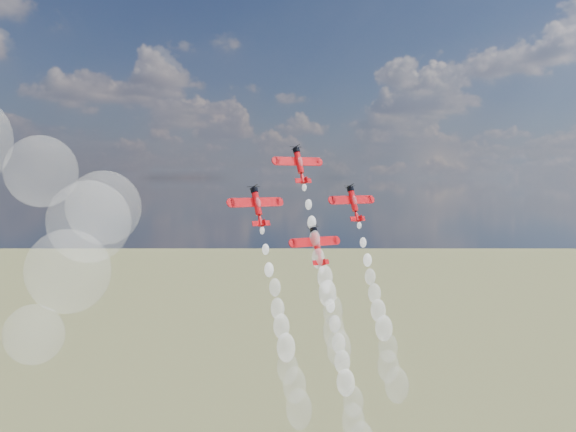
% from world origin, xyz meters
% --- Properties ---
extents(plane_lead, '(13.51, 5.90, 9.30)m').
position_xyz_m(plane_lead, '(18.84, 23.65, 108.11)').
color(plane_lead, red).
rests_on(plane_lead, ground).
extents(plane_left, '(13.51, 5.90, 9.30)m').
position_xyz_m(plane_left, '(3.90, 20.12, 98.27)').
color(plane_left, red).
rests_on(plane_left, ground).
extents(plane_right, '(13.51, 5.90, 9.30)m').
position_xyz_m(plane_right, '(33.77, 20.12, 98.27)').
color(plane_right, red).
rests_on(plane_right, ground).
extents(plane_slot, '(13.51, 5.90, 9.30)m').
position_xyz_m(plane_slot, '(18.84, 16.58, 88.43)').
color(plane_slot, red).
rests_on(plane_slot, ground).
extents(smoke_trail_lead, '(5.18, 16.38, 40.68)m').
position_xyz_m(smoke_trail_lead, '(18.91, 10.93, 72.36)').
color(smoke_trail_lead, white).
rests_on(smoke_trail_lead, plane_lead).
extents(smoke_trail_left, '(5.30, 17.26, 41.25)m').
position_xyz_m(smoke_trail_left, '(4.00, 7.14, 62.42)').
color(smoke_trail_left, white).
rests_on(smoke_trail_left, plane_left).
extents(smoke_trail_right, '(5.84, 16.76, 41.46)m').
position_xyz_m(smoke_trail_right, '(33.81, 7.27, 62.25)').
color(smoke_trail_right, white).
rests_on(smoke_trail_right, plane_right).
extents(smoke_trail_slot, '(5.60, 17.00, 40.90)m').
position_xyz_m(smoke_trail_slot, '(19.13, 3.72, 52.64)').
color(smoke_trail_slot, white).
rests_on(smoke_trail_slot, plane_slot).
extents(drifted_smoke_cloud, '(64.79, 37.16, 50.76)m').
position_xyz_m(drifted_smoke_cloud, '(-51.41, 24.25, 94.36)').
color(drifted_smoke_cloud, white).
rests_on(drifted_smoke_cloud, ground).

